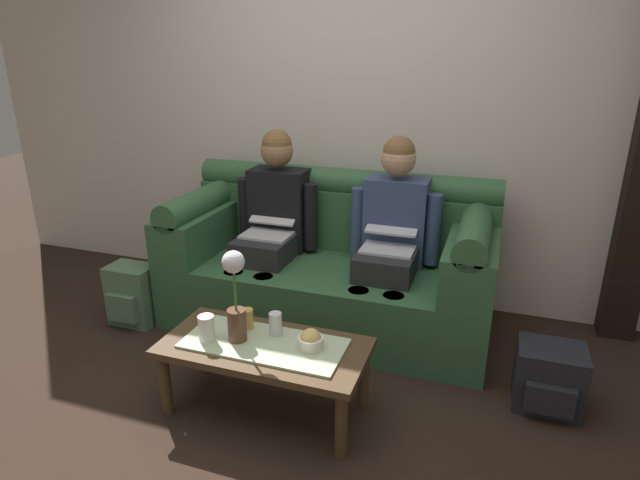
# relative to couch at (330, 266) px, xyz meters

# --- Properties ---
(ground_plane) EXTENTS (14.00, 14.00, 0.00)m
(ground_plane) POSITION_rel_couch_xyz_m (0.00, -1.17, -0.37)
(ground_plane) COLOR black
(back_wall_patterned) EXTENTS (6.00, 0.12, 2.90)m
(back_wall_patterned) POSITION_rel_couch_xyz_m (0.00, 0.53, 1.08)
(back_wall_patterned) COLOR beige
(back_wall_patterned) RESTS_ON ground_plane
(couch) EXTENTS (2.04, 0.88, 0.96)m
(couch) POSITION_rel_couch_xyz_m (0.00, 0.00, 0.00)
(couch) COLOR #2D5633
(couch) RESTS_ON ground_plane
(person_left) EXTENTS (0.56, 0.67, 1.22)m
(person_left) POSITION_rel_couch_xyz_m (-0.40, -0.00, 0.28)
(person_left) COLOR #232326
(person_left) RESTS_ON ground_plane
(person_right) EXTENTS (0.56, 0.67, 1.22)m
(person_right) POSITION_rel_couch_xyz_m (0.40, -0.00, 0.28)
(person_right) COLOR #232326
(person_right) RESTS_ON ground_plane
(coffee_table) EXTENTS (0.99, 0.48, 0.38)m
(coffee_table) POSITION_rel_couch_xyz_m (0.00, -1.01, -0.05)
(coffee_table) COLOR #47331E
(coffee_table) RESTS_ON ground_plane
(flower_vase) EXTENTS (0.11, 0.11, 0.46)m
(flower_vase) POSITION_rel_couch_xyz_m (-0.13, -1.03, 0.24)
(flower_vase) COLOR brown
(flower_vase) RESTS_ON coffee_table
(snack_bowl) EXTENTS (0.12, 0.12, 0.10)m
(snack_bowl) POSITION_rel_couch_xyz_m (0.23, -0.99, 0.04)
(snack_bowl) COLOR silver
(snack_bowl) RESTS_ON coffee_table
(cup_near_left) EXTENTS (0.06, 0.06, 0.10)m
(cup_near_left) POSITION_rel_couch_xyz_m (-0.14, -0.91, 0.06)
(cup_near_left) COLOR gold
(cup_near_left) RESTS_ON coffee_table
(cup_near_right) EXTENTS (0.06, 0.06, 0.11)m
(cup_near_right) POSITION_rel_couch_xyz_m (0.02, -0.92, 0.06)
(cup_near_right) COLOR silver
(cup_near_right) RESTS_ON coffee_table
(cup_far_center) EXTENTS (0.08, 0.08, 0.13)m
(cup_far_center) POSITION_rel_couch_xyz_m (-0.27, -1.08, 0.07)
(cup_far_center) COLOR white
(cup_far_center) RESTS_ON coffee_table
(backpack_left) EXTENTS (0.30, 0.25, 0.40)m
(backpack_left) POSITION_rel_couch_xyz_m (-1.19, -0.49, -0.18)
(backpack_left) COLOR #4C6B4C
(backpack_left) RESTS_ON ground_plane
(backpack_right) EXTENTS (0.32, 0.30, 0.33)m
(backpack_right) POSITION_rel_couch_xyz_m (1.32, -0.53, -0.21)
(backpack_right) COLOR black
(backpack_right) RESTS_ON ground_plane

